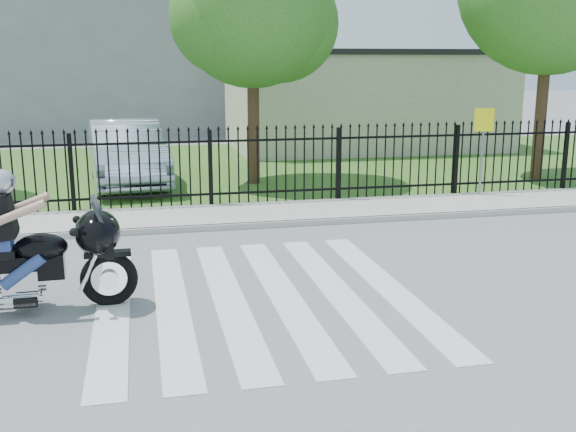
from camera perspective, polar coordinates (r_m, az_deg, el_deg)
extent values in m
plane|color=slate|center=(9.75, -2.70, -6.85)|extent=(120.00, 120.00, 0.00)
cube|color=#ADAAA3|center=(14.50, -6.08, -0.01)|extent=(40.00, 2.00, 0.12)
cube|color=#ADAAA3|center=(13.53, -5.59, -0.94)|extent=(40.00, 0.12, 0.12)
cube|color=#315D20|center=(21.36, -8.22, 4.00)|extent=(40.00, 12.00, 0.02)
cube|color=black|center=(15.41, -6.53, 1.86)|extent=(26.00, 0.04, 0.05)
cube|color=black|center=(15.22, -6.64, 6.29)|extent=(26.00, 0.04, 0.05)
cylinder|color=#382316|center=(18.34, -2.95, 9.16)|extent=(0.32, 0.32, 4.16)
sphere|color=#2D641C|center=(18.35, -3.05, 17.29)|extent=(4.20, 4.20, 4.20)
cylinder|color=#382316|center=(20.32, 20.74, 9.63)|extent=(0.32, 0.32, 4.80)
cube|color=beige|center=(26.50, 6.43, 9.58)|extent=(10.00, 6.00, 3.50)
cube|color=black|center=(26.46, 6.53, 13.58)|extent=(10.20, 6.20, 0.20)
cube|color=gray|center=(35.18, -15.51, 16.97)|extent=(15.00, 10.00, 12.00)
torus|color=black|center=(9.65, -14.90, -5.17)|extent=(0.79, 0.17, 0.78)
cube|color=black|center=(9.69, -22.72, -4.13)|extent=(1.48, 0.31, 0.34)
ellipsoid|color=black|center=(9.56, -20.18, -2.51)|extent=(0.72, 0.47, 0.37)
cube|color=silver|center=(9.72, -21.63, -5.17)|extent=(0.46, 0.35, 0.34)
ellipsoid|color=black|center=(9.47, -15.82, -1.36)|extent=(0.63, 0.83, 0.61)
sphere|color=#B6B7BE|center=(9.43, -23.07, 2.68)|extent=(0.33, 0.33, 0.33)
imported|color=#A0B1CA|center=(18.74, -13.48, 5.22)|extent=(2.32, 5.39, 1.72)
cylinder|color=slate|center=(16.94, 16.09, 5.08)|extent=(0.05, 0.05, 2.00)
cube|color=#F8EF0D|center=(16.84, 16.30, 7.82)|extent=(0.44, 0.19, 0.54)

